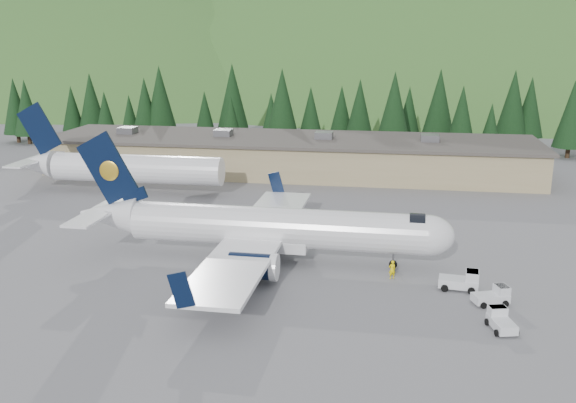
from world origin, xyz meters
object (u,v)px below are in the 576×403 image
(baggage_tug_c, at_px, (500,320))
(baggage_tug_b, at_px, (462,281))
(second_airliner, at_px, (116,167))
(airliner, at_px, (266,228))
(ramp_worker, at_px, (392,270))
(terminal_building, at_px, (290,155))
(baggage_tug_a, at_px, (494,296))

(baggage_tug_c, bearing_deg, baggage_tug_b, 1.66)
(second_airliner, bearing_deg, baggage_tug_c, -37.67)
(airliner, xyz_separation_m, ramp_worker, (11.24, -2.65, -2.23))
(baggage_tug_b, relative_size, baggage_tug_c, 1.14)
(baggage_tug_c, bearing_deg, second_airliner, 38.10)
(airliner, distance_m, baggage_tug_c, 21.82)
(terminal_building, bearing_deg, airliner, -83.98)
(second_airliner, relative_size, baggage_tug_b, 8.51)
(airliner, height_order, terminal_building, airliner)
(ramp_worker, bearing_deg, airliner, -33.75)
(baggage_tug_a, relative_size, baggage_tug_b, 0.91)
(airliner, distance_m, baggage_tug_b, 17.45)
(ramp_worker, bearing_deg, baggage_tug_c, 111.59)
(airliner, height_order, baggage_tug_b, airliner)
(baggage_tug_b, xyz_separation_m, baggage_tug_c, (1.94, -6.80, -0.12))
(baggage_tug_a, bearing_deg, airliner, 140.67)
(baggage_tug_a, bearing_deg, baggage_tug_b, 109.99)
(second_airliner, height_order, baggage_tug_c, second_airliner)
(baggage_tug_c, bearing_deg, baggage_tug_a, -16.00)
(airliner, height_order, baggage_tug_c, airliner)
(second_airliner, height_order, ramp_worker, second_airliner)
(second_airliner, height_order, terminal_building, second_airliner)
(second_airliner, distance_m, terminal_building, 25.55)
(airliner, bearing_deg, baggage_tug_c, -29.32)
(ramp_worker, bearing_deg, baggage_tug_a, 132.07)
(baggage_tug_a, distance_m, baggage_tug_c, 4.34)
(terminal_building, bearing_deg, ramp_worker, -69.44)
(airliner, distance_m, second_airliner, 32.49)
(airliner, xyz_separation_m, second_airliner, (-23.92, 21.98, 0.29))
(baggage_tug_b, bearing_deg, baggage_tug_c, -67.90)
(baggage_tug_c, bearing_deg, terminal_building, 10.69)
(baggage_tug_a, distance_m, terminal_building, 50.15)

